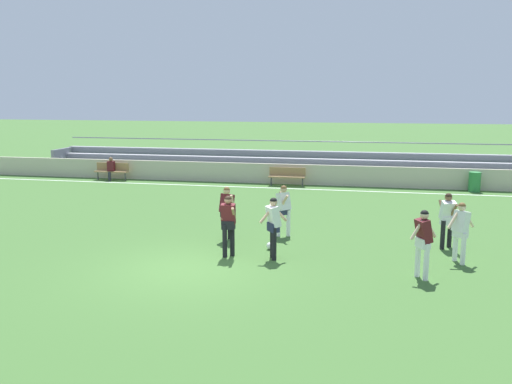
% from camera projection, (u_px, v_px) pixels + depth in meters
% --- Properties ---
extents(ground_plane, '(160.00, 160.00, 0.00)m').
position_uv_depth(ground_plane, '(186.00, 269.00, 13.95)').
color(ground_plane, '#3D662D').
extents(field_line_sideline, '(44.00, 0.12, 0.01)m').
position_uv_depth(field_line_sideline, '(273.00, 188.00, 26.25)').
color(field_line_sideline, white).
rests_on(field_line_sideline, ground).
extents(sideline_wall, '(48.00, 0.16, 1.01)m').
position_uv_depth(sideline_wall, '(278.00, 174.00, 27.47)').
color(sideline_wall, beige).
rests_on(sideline_wall, ground).
extents(bleacher_stand, '(26.02, 2.46, 1.95)m').
position_uv_depth(bleacher_stand, '(282.00, 164.00, 29.20)').
color(bleacher_stand, '#B2B2B7').
rests_on(bleacher_stand, ground).
extents(bench_centre_sideline, '(1.80, 0.40, 0.90)m').
position_uv_depth(bench_centre_sideline, '(112.00, 170.00, 28.75)').
color(bench_centre_sideline, '#99754C').
rests_on(bench_centre_sideline, ground).
extents(bench_near_bin, '(1.80, 0.40, 0.90)m').
position_uv_depth(bench_near_bin, '(287.00, 175.00, 26.85)').
color(bench_near_bin, '#99754C').
rests_on(bench_near_bin, ground).
extents(trash_bin, '(0.54, 0.54, 0.92)m').
position_uv_depth(trash_bin, '(475.00, 182.00, 25.20)').
color(trash_bin, '#2D7F3D').
rests_on(trash_bin, ground).
extents(spectator_seated, '(0.36, 0.42, 1.21)m').
position_uv_depth(spectator_seated, '(111.00, 167.00, 28.61)').
color(spectator_seated, '#2D2D38').
rests_on(spectator_seated, ground).
extents(player_white_overlapping, '(0.72, 0.50, 1.69)m').
position_uv_depth(player_white_overlapping, '(273.00, 223.00, 14.67)').
color(player_white_overlapping, black).
rests_on(player_white_overlapping, ground).
extents(player_dark_dropping_back, '(0.46, 0.59, 1.70)m').
position_uv_depth(player_dark_dropping_back, '(228.00, 220.00, 14.88)').
color(player_dark_dropping_back, black).
rests_on(player_dark_dropping_back, ground).
extents(player_white_trailing_run, '(0.51, 0.71, 1.63)m').
position_uv_depth(player_white_trailing_run, '(283.00, 206.00, 17.08)').
color(player_white_trailing_run, white).
rests_on(player_white_trailing_run, ground).
extents(player_dark_deep_cover, '(0.52, 0.44, 1.66)m').
position_uv_depth(player_dark_deep_cover, '(227.00, 209.00, 16.58)').
color(player_dark_deep_cover, black).
rests_on(player_dark_deep_cover, ground).
extents(player_dark_wide_right, '(0.67, 0.49, 1.70)m').
position_uv_depth(player_dark_wide_right, '(423.00, 238.00, 13.07)').
color(player_dark_wide_right, white).
rests_on(player_dark_wide_right, ground).
extents(player_white_challenging, '(0.47, 0.71, 1.63)m').
position_uv_depth(player_white_challenging, '(447.00, 216.00, 15.72)').
color(player_white_challenging, black).
rests_on(player_white_challenging, ground).
extents(player_white_on_ball, '(0.76, 0.49, 1.63)m').
position_uv_depth(player_white_on_ball, '(461.00, 227.00, 14.33)').
color(player_white_on_ball, white).
rests_on(player_white_on_ball, ground).
extents(soccer_ball, '(0.22, 0.22, 0.22)m').
position_uv_depth(soccer_ball, '(270.00, 246.00, 15.71)').
color(soccer_ball, white).
rests_on(soccer_ball, ground).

